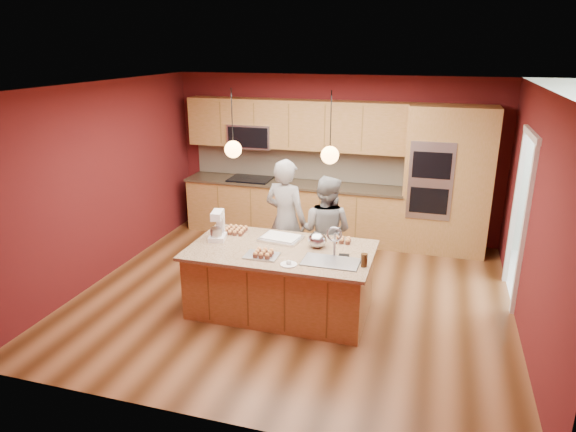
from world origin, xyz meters
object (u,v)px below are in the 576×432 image
(mixing_bowl, at_px, (317,240))
(person_left, at_px, (286,221))
(person_right, at_px, (326,231))
(stand_mixer, at_px, (218,227))
(island, at_px, (282,279))

(mixing_bowl, bearing_deg, person_left, 131.05)
(person_right, height_order, stand_mixer, person_right)
(person_left, bearing_deg, person_right, -164.55)
(person_left, distance_m, mixing_bowl, 0.93)
(person_left, height_order, stand_mixer, person_left)
(island, height_order, mixing_bowl, island)
(mixing_bowl, bearing_deg, island, -155.37)
(island, height_order, person_right, person_right)
(person_right, xyz_separation_m, stand_mixer, (-1.22, -0.79, 0.21))
(person_left, xyz_separation_m, stand_mixer, (-0.66, -0.79, 0.11))
(person_left, distance_m, stand_mixer, 1.03)
(island, relative_size, person_right, 1.45)
(island, distance_m, mixing_bowl, 0.65)
(island, relative_size, stand_mixer, 6.04)
(person_left, distance_m, person_right, 0.57)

